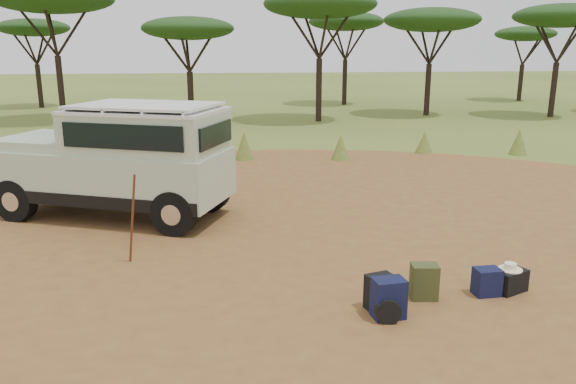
{
  "coord_description": "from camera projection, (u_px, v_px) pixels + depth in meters",
  "views": [
    {
      "loc": [
        -0.83,
        -8.63,
        3.45
      ],
      "look_at": [
        0.36,
        0.74,
        1.0
      ],
      "focal_mm": 35.0,
      "sensor_mm": 36.0,
      "label": 1
    }
  ],
  "objects": [
    {
      "name": "ground",
      "position": [
        272.0,
        262.0,
        9.26
      ],
      "size": [
        140.0,
        140.0,
        0.0
      ],
      "primitive_type": "plane",
      "color": "#4E6724",
      "rests_on": "ground"
    },
    {
      "name": "dirt_clearing",
      "position": [
        272.0,
        262.0,
        9.26
      ],
      "size": [
        23.0,
        23.0,
        0.01
      ],
      "primitive_type": "cylinder",
      "color": "brown",
      "rests_on": "ground"
    },
    {
      "name": "grass_fringe",
      "position": [
        248.0,
        148.0,
        17.5
      ],
      "size": [
        36.6,
        1.6,
        0.9
      ],
      "color": "#4E6724",
      "rests_on": "ground"
    },
    {
      "name": "acacia_treeline",
      "position": [
        246.0,
        17.0,
        27.15
      ],
      "size": [
        46.7,
        13.2,
        6.26
      ],
      "color": "black",
      "rests_on": "ground"
    },
    {
      "name": "safari_vehicle",
      "position": [
        119.0,
        163.0,
        11.5
      ],
      "size": [
        5.17,
        3.59,
        2.36
      ],
      "rotation": [
        0.0,
        0.0,
        -0.39
      ],
      "color": "#A8BCA0",
      "rests_on": "ground"
    },
    {
      "name": "walking_staff",
      "position": [
        132.0,
        219.0,
        9.0
      ],
      "size": [
        0.25,
        0.28,
        1.53
      ],
      "primitive_type": "cylinder",
      "rotation": [
        0.2,
        0.0,
        0.74
      ],
      "color": "brown",
      "rests_on": "ground"
    },
    {
      "name": "backpack_black",
      "position": [
        380.0,
        292.0,
        7.55
      ],
      "size": [
        0.42,
        0.35,
        0.49
      ],
      "primitive_type": "cube",
      "rotation": [
        0.0,
        0.0,
        0.28
      ],
      "color": "black",
      "rests_on": "ground"
    },
    {
      "name": "backpack_navy",
      "position": [
        388.0,
        298.0,
        7.31
      ],
      "size": [
        0.44,
        0.34,
        0.54
      ],
      "primitive_type": "cube",
      "rotation": [
        0.0,
        0.0,
        0.12
      ],
      "color": "#111736",
      "rests_on": "ground"
    },
    {
      "name": "backpack_olive",
      "position": [
        424.0,
        282.0,
        7.86
      ],
      "size": [
        0.4,
        0.31,
        0.51
      ],
      "primitive_type": "cube",
      "rotation": [
        0.0,
        0.0,
        -0.13
      ],
      "color": "#3C4520",
      "rests_on": "ground"
    },
    {
      "name": "duffel_navy",
      "position": [
        487.0,
        282.0,
        7.99
      ],
      "size": [
        0.37,
        0.29,
        0.4
      ],
      "primitive_type": "cube",
      "rotation": [
        0.0,
        0.0,
        0.05
      ],
      "color": "#111736",
      "rests_on": "ground"
    },
    {
      "name": "hard_case",
      "position": [
        509.0,
        280.0,
        8.13
      ],
      "size": [
        0.57,
        0.5,
        0.33
      ],
      "primitive_type": "cube",
      "rotation": [
        0.0,
        0.0,
        0.42
      ],
      "color": "black",
      "rests_on": "ground"
    },
    {
      "name": "stuff_sack",
      "position": [
        386.0,
        308.0,
        7.28
      ],
      "size": [
        0.37,
        0.37,
        0.33
      ],
      "primitive_type": "cylinder",
      "rotation": [
        1.57,
        0.0,
        -0.11
      ],
      "color": "black",
      "rests_on": "ground"
    },
    {
      "name": "safari_hat",
      "position": [
        510.0,
        267.0,
        8.08
      ],
      "size": [
        0.34,
        0.34,
        0.1
      ],
      "color": "#F5E7B8",
      "rests_on": "hard_case"
    }
  ]
}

